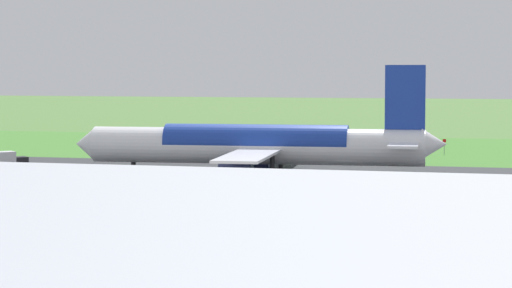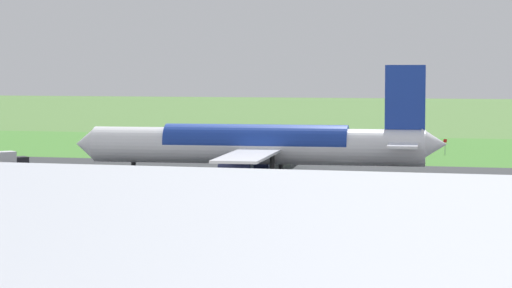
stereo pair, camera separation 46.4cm
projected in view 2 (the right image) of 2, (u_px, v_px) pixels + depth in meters
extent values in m
plane|color=#547F3D|center=(347.00, 178.00, 145.94)|extent=(800.00, 800.00, 0.00)
cube|color=#2D3033|center=(347.00, 177.00, 145.94)|extent=(600.00, 39.80, 0.06)
cube|color=gray|center=(215.00, 255.00, 84.91)|extent=(440.00, 110.00, 0.05)
cube|color=#478534|center=(391.00, 151.00, 192.43)|extent=(600.00, 80.00, 0.04)
cylinder|color=white|center=(256.00, 146.00, 148.98)|extent=(48.26, 9.13, 5.20)
cone|color=white|center=(86.00, 144.00, 153.41)|extent=(3.40, 5.17, 4.94)
cone|color=white|center=(434.00, 144.00, 144.56)|extent=(3.85, 4.69, 4.42)
cube|color=#19389E|center=(405.00, 97.00, 144.80)|extent=(5.62, 0.96, 9.00)
cube|color=white|center=(403.00, 145.00, 139.85)|extent=(4.73, 9.30, 0.36)
cube|color=white|center=(406.00, 140.00, 150.66)|extent=(4.73, 9.30, 0.36)
cube|color=white|center=(249.00, 155.00, 138.03)|extent=(7.79, 22.42, 0.35)
cube|color=white|center=(275.00, 144.00, 159.64)|extent=(7.79, 22.42, 0.35)
cylinder|color=#23284C|center=(236.00, 171.00, 142.09)|extent=(4.71, 3.16, 2.80)
cylinder|color=#23284C|center=(255.00, 161.00, 156.82)|extent=(4.71, 3.16, 2.80)
cylinder|color=black|center=(134.00, 161.00, 152.33)|extent=(0.70, 0.70, 3.42)
cylinder|color=black|center=(272.00, 166.00, 144.71)|extent=(0.70, 0.70, 3.42)
cylinder|color=black|center=(281.00, 161.00, 152.57)|extent=(0.70, 0.70, 3.42)
cylinder|color=#19389E|center=(256.00, 142.00, 148.95)|extent=(26.74, 7.38, 5.23)
cube|color=black|center=(20.00, 161.00, 160.15)|extent=(3.11, 3.11, 1.30)
cube|color=silver|center=(2.00, 159.00, 158.63)|extent=(4.28, 4.35, 2.20)
cylinder|color=black|center=(18.00, 165.00, 161.04)|extent=(0.83, 0.86, 0.90)
cylinder|color=black|center=(22.00, 166.00, 159.35)|extent=(0.83, 0.86, 0.90)
cylinder|color=black|center=(1.00, 167.00, 157.54)|extent=(0.83, 0.86, 0.90)
cube|color=black|center=(459.00, 210.00, 104.53)|extent=(2.87, 2.87, 1.30)
cube|color=silver|center=(446.00, 208.00, 102.27)|extent=(3.56, 4.39, 2.20)
cylinder|color=black|center=(450.00, 215.00, 105.18)|extent=(0.62, 0.95, 0.90)
cylinder|color=black|center=(468.00, 217.00, 103.98)|extent=(0.62, 0.95, 0.90)
cylinder|color=black|center=(434.00, 219.00, 102.46)|extent=(0.62, 0.95, 0.90)
cylinder|color=black|center=(453.00, 221.00, 101.27)|extent=(0.62, 0.95, 0.90)
cylinder|color=slate|center=(445.00, 149.00, 185.27)|extent=(0.10, 0.10, 2.16)
cube|color=red|center=(445.00, 141.00, 185.19)|extent=(0.60, 0.04, 0.60)
cone|color=orange|center=(420.00, 151.00, 189.98)|extent=(0.40, 0.40, 0.55)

